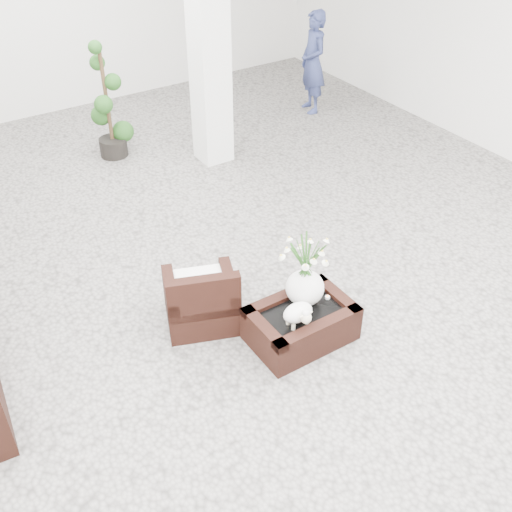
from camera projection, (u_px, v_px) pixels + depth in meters
ground at (250, 303)px, 5.96m from camera, size 11.00×11.00×0.00m
column at (208, 25)px, 7.34m from camera, size 0.40×0.40×3.50m
coffee_table at (301, 325)px, 5.48m from camera, size 0.90×0.60×0.31m
sheep_figurine at (298, 314)px, 5.21m from camera, size 0.28×0.23×0.21m
planter_narcissus at (306, 266)px, 5.26m from camera, size 0.44×0.44×0.80m
tealight at (327, 297)px, 5.52m from camera, size 0.04×0.04×0.03m
armchair at (201, 291)px, 5.57m from camera, size 0.81×0.80×0.68m
topiary at (107, 101)px, 7.98m from camera, size 0.41×0.41×1.54m
shopper at (313, 62)px, 9.22m from camera, size 0.48×0.62×1.51m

